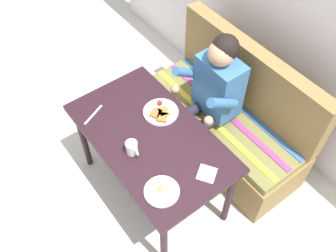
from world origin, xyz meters
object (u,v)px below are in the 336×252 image
object	(u,v)px
plate_eggs	(162,191)
couch	(227,120)
knife	(93,115)
person	(211,92)
napkin	(207,174)
coffee_mug	(132,148)
table	(151,143)
plate_breakfast	(161,112)

from	to	relation	value
plate_eggs	couch	bearing A→B (deg)	112.28
knife	person	bearing A→B (deg)	43.68
napkin	couch	bearing A→B (deg)	124.99
plate_eggs	napkin	distance (m)	0.31
coffee_mug	napkin	distance (m)	0.51
table	couch	bearing A→B (deg)	90.00
knife	plate_breakfast	bearing A→B (deg)	30.98
person	napkin	world-z (taller)	person
plate_breakfast	knife	size ratio (longest dim) A/B	1.25
person	plate_breakfast	world-z (taller)	person
table	knife	xyz separation A→B (m)	(-0.39, -0.22, 0.08)
person	plate_breakfast	distance (m)	0.42
table	napkin	bearing A→B (deg)	13.26
plate_eggs	coffee_mug	bearing A→B (deg)	176.46
couch	person	size ratio (longest dim) A/B	1.19
couch	plate_eggs	distance (m)	1.11
napkin	plate_breakfast	bearing A→B (deg)	173.71
coffee_mug	napkin	bearing A→B (deg)	33.58
table	plate_breakfast	distance (m)	0.23
napkin	table	bearing A→B (deg)	-166.74
person	knife	bearing A→B (deg)	-112.83
couch	coffee_mug	distance (m)	1.04
person	plate_breakfast	size ratio (longest dim) A/B	4.85
plate_eggs	coffee_mug	xyz separation A→B (m)	(-0.35, 0.02, 0.04)
knife	napkin	bearing A→B (deg)	-2.64
table	plate_eggs	bearing A→B (deg)	-26.14
couch	knife	size ratio (longest dim) A/B	7.20
couch	table	bearing A→B (deg)	-90.00
plate_breakfast	napkin	world-z (taller)	plate_breakfast
table	plate_eggs	distance (m)	0.45
person	napkin	xyz separation A→B (m)	(0.51, -0.48, -0.01)
coffee_mug	knife	size ratio (longest dim) A/B	0.59
plate_breakfast	knife	bearing A→B (deg)	-125.54
table	napkin	world-z (taller)	napkin
couch	plate_breakfast	xyz separation A→B (m)	(-0.11, -0.59, 0.41)
person	plate_breakfast	bearing A→B (deg)	-98.50
table	napkin	size ratio (longest dim) A/B	10.25
table	person	world-z (taller)	person
plate_eggs	napkin	size ratio (longest dim) A/B	1.86
couch	napkin	xyz separation A→B (m)	(0.46, -0.66, 0.40)
table	coffee_mug	xyz separation A→B (m)	(0.04, -0.17, 0.13)
couch	knife	xyz separation A→B (m)	(-0.39, -0.98, 0.40)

